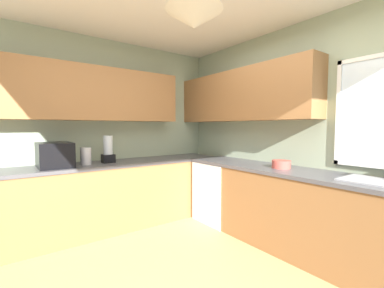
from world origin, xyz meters
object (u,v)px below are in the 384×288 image
Objects in this scene: kettle at (86,156)px; bowl at (281,164)px; dishwasher at (221,191)px; microwave at (55,155)px; sink_assembly at (383,182)px; blender_appliance at (108,150)px.

kettle reaches higher than bowl.
dishwasher is 1.77× the size of microwave.
blender_appliance is (-2.61, -1.46, 0.15)m from sink_assembly.
blender_appliance is at bearing -150.85° from sink_assembly.
microwave is 2.29× the size of bowl.
kettle is at bearing -110.57° from dishwasher.
sink_assembly is at bearing 29.15° from blender_appliance.
blender_appliance reaches higher than sink_assembly.
kettle is 0.29m from blender_appliance.
bowl is (1.64, 2.08, -0.10)m from microwave.
microwave is (-0.66, -2.05, 0.61)m from dishwasher.
bowl is (-0.98, -0.01, 0.03)m from sink_assembly.
dishwasher is 2.24m from microwave.
dishwasher is 2.01m from sink_assembly.
sink_assembly is 2.84× the size of bowl.
sink_assembly is at bearing 33.92° from kettle.
bowl is 2.19m from blender_appliance.
microwave reaches higher than sink_assembly.
bowl is at bearing -179.62° from sink_assembly.
kettle is (-0.64, -1.71, 0.58)m from dishwasher.
microwave is 1.33× the size of blender_appliance.
dishwasher is 1.10m from bowl.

